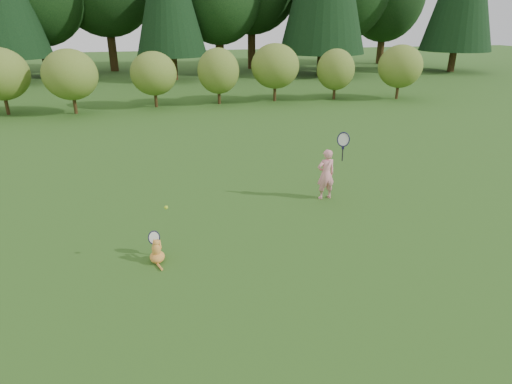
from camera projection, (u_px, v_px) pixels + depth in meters
name	position (u px, v px, depth m)	size (l,w,h in m)	color
ground	(256.00, 246.00, 7.63)	(100.00, 100.00, 0.00)	#2C4E16
shrub_row	(184.00, 76.00, 18.78)	(28.00, 3.00, 2.80)	#5C7123
child	(326.00, 173.00, 9.42)	(0.65, 0.40, 1.71)	pink
cat	(157.00, 250.00, 7.07)	(0.32, 0.58, 0.57)	orange
tennis_ball	(166.00, 207.00, 6.73)	(0.06, 0.06, 0.06)	#A7E71B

